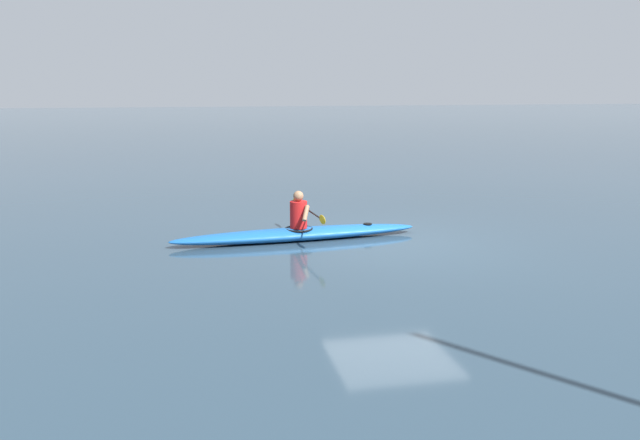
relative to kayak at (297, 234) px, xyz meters
The scene contains 3 objects.
ground_plane 1.99m from the kayak, 161.59° to the left, with size 160.00×160.00×0.00m, color #283D4C.
kayak is the anchor object (origin of this frame).
kayaker 0.46m from the kayak, behind, with size 0.50×2.43×0.77m.
Camera 1 is at (4.11, 12.39, 3.16)m, focal length 37.14 mm.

